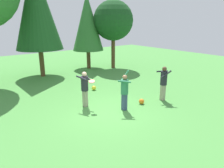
% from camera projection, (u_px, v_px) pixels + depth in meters
% --- Properties ---
extents(ground_plane, '(40.00, 40.00, 0.00)m').
position_uv_depth(ground_plane, '(108.00, 111.00, 9.61)').
color(ground_plane, '#4C9342').
extents(person_thrower, '(0.68, 0.68, 1.85)m').
position_uv_depth(person_thrower, '(125.00, 89.00, 9.48)').
color(person_thrower, '#38476B').
rests_on(person_thrower, ground_plane).
extents(person_catcher, '(0.64, 0.70, 1.71)m').
position_uv_depth(person_catcher, '(85.00, 86.00, 9.87)').
color(person_catcher, gray).
rests_on(person_catcher, ground_plane).
extents(person_bystander, '(0.73, 0.66, 1.78)m').
position_uv_depth(person_bystander, '(164.00, 80.00, 10.66)').
color(person_bystander, gray).
rests_on(person_bystander, ground_plane).
extents(frisbee, '(0.38, 0.38, 0.10)m').
position_uv_depth(frisbee, '(92.00, 81.00, 9.55)').
color(frisbee, red).
extents(ball_yellow, '(0.27, 0.27, 0.27)m').
position_uv_depth(ball_yellow, '(94.00, 88.00, 12.49)').
color(ball_yellow, yellow).
rests_on(ball_yellow, ground_plane).
extents(ball_orange, '(0.27, 0.27, 0.27)m').
position_uv_depth(ball_orange, '(142.00, 101.00, 10.41)').
color(ball_orange, orange).
rests_on(ball_orange, ground_plane).
extents(tree_center, '(3.28, 3.28, 7.84)m').
position_uv_depth(tree_center, '(36.00, 7.00, 14.28)').
color(tree_center, brown).
rests_on(tree_center, ground_plane).
extents(tree_right, '(2.57, 2.57, 6.15)m').
position_uv_depth(tree_right, '(87.00, 23.00, 17.19)').
color(tree_right, brown).
rests_on(tree_right, ground_plane).
extents(tree_far_right, '(3.31, 3.31, 5.67)m').
position_uv_depth(tree_far_right, '(113.00, 21.00, 17.39)').
color(tree_far_right, brown).
rests_on(tree_far_right, ground_plane).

